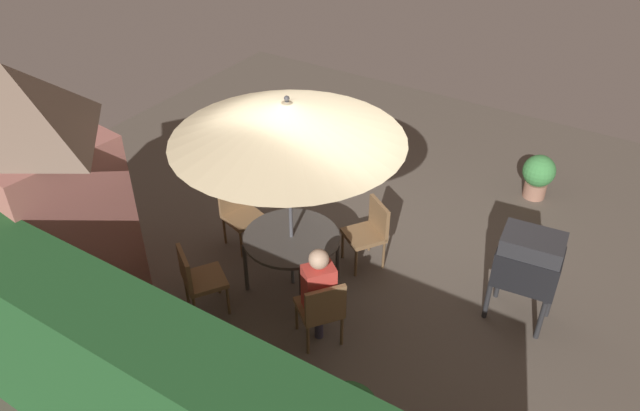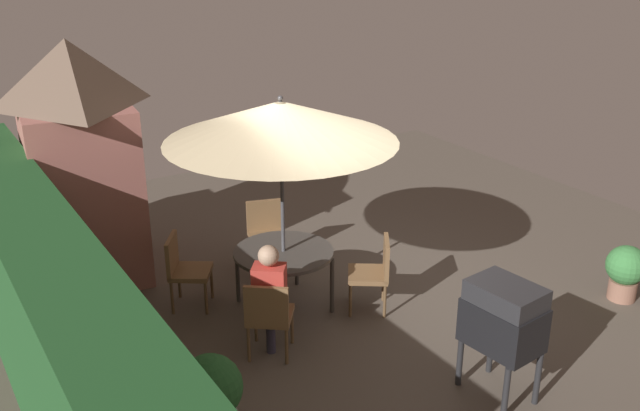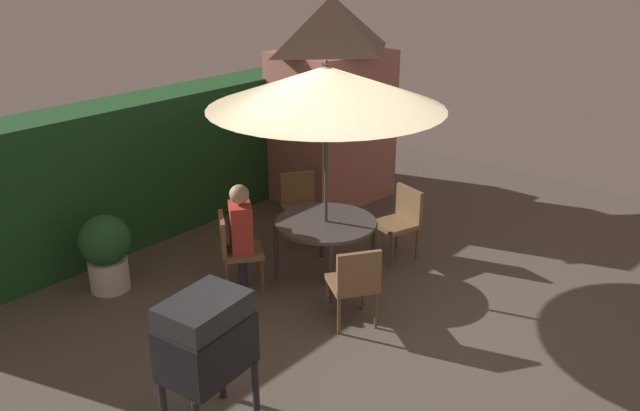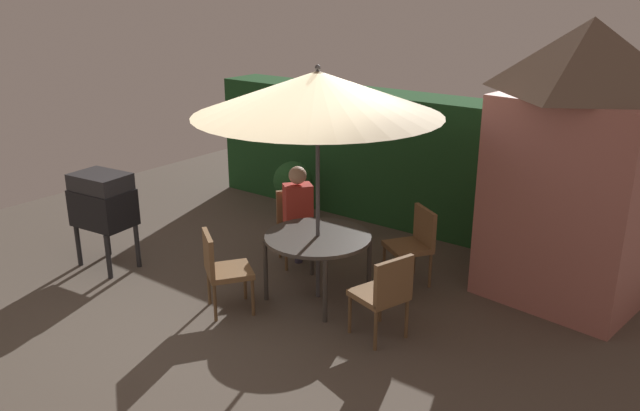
# 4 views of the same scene
# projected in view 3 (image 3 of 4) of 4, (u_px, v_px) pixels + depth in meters

# --- Properties ---
(ground_plane) EXTENTS (11.00, 11.00, 0.00)m
(ground_plane) POSITION_uv_depth(u_px,v_px,m) (364.00, 309.00, 7.12)
(ground_plane) COLOR brown
(hedge_backdrop) EXTENTS (6.96, 0.75, 1.88)m
(hedge_backdrop) POSITION_uv_depth(u_px,v_px,m) (159.00, 163.00, 8.86)
(hedge_backdrop) COLOR #1E4C23
(hedge_backdrop) RESTS_ON ground
(garden_shed) EXTENTS (1.83, 1.53, 3.04)m
(garden_shed) POSITION_uv_depth(u_px,v_px,m) (331.00, 99.00, 9.74)
(garden_shed) COLOR #B26B60
(garden_shed) RESTS_ON ground
(patio_table) EXTENTS (1.17, 1.17, 0.74)m
(patio_table) POSITION_uv_depth(u_px,v_px,m) (326.00, 226.00, 7.53)
(patio_table) COLOR #47423D
(patio_table) RESTS_ON ground
(patio_umbrella) EXTENTS (2.60, 2.60, 2.58)m
(patio_umbrella) POSITION_uv_depth(u_px,v_px,m) (326.00, 87.00, 6.93)
(patio_umbrella) COLOR #4C4C51
(patio_umbrella) RESTS_ON ground
(bbq_grill) EXTENTS (0.75, 0.57, 1.20)m
(bbq_grill) POSITION_uv_depth(u_px,v_px,m) (206.00, 339.00, 5.08)
(bbq_grill) COLOR black
(bbq_grill) RESTS_ON ground
(chair_near_shed) EXTENTS (0.65, 0.65, 0.90)m
(chair_near_shed) POSITION_uv_depth(u_px,v_px,m) (234.00, 247.00, 7.38)
(chair_near_shed) COLOR olive
(chair_near_shed) RESTS_ON ground
(chair_far_side) EXTENTS (0.64, 0.64, 0.90)m
(chair_far_side) POSITION_uv_depth(u_px,v_px,m) (355.00, 281.00, 6.63)
(chair_far_side) COLOR olive
(chair_far_side) RESTS_ON ground
(chair_toward_hedge) EXTENTS (0.58, 0.58, 0.90)m
(chair_toward_hedge) POSITION_uv_depth(u_px,v_px,m) (401.00, 218.00, 8.15)
(chair_toward_hedge) COLOR olive
(chair_toward_hedge) RESTS_ON ground
(chair_toward_house) EXTENTS (0.64, 0.64, 0.90)m
(chair_toward_house) POSITION_uv_depth(u_px,v_px,m) (300.00, 202.00, 8.65)
(chair_toward_house) COLOR olive
(chair_toward_house) RESTS_ON ground
(potted_plant_by_shed) EXTENTS (0.58, 0.58, 0.91)m
(potted_plant_by_shed) POSITION_uv_depth(u_px,v_px,m) (106.00, 250.00, 7.36)
(potted_plant_by_shed) COLOR silver
(potted_plant_by_shed) RESTS_ON ground
(person_in_red) EXTENTS (0.40, 0.42, 1.26)m
(person_in_red) POSITION_uv_depth(u_px,v_px,m) (241.00, 225.00, 7.30)
(person_in_red) COLOR #CC3D33
(person_in_red) RESTS_ON ground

